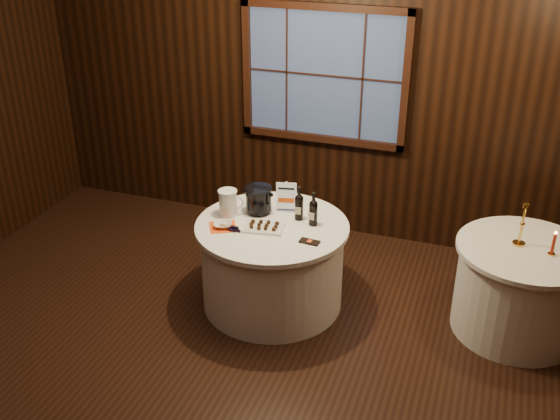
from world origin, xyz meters
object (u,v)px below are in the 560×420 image
at_px(sign_stand, 286,201).
at_px(brass_candlestick, 521,230).
at_px(side_table, 519,289).
at_px(port_bottle_left, 299,205).
at_px(grape_bunch, 235,228).
at_px(main_table, 272,264).
at_px(chocolate_plate, 264,227).
at_px(port_bottle_right, 313,211).
at_px(glass_pitcher, 228,203).
at_px(red_candle, 553,245).
at_px(ice_bucket, 259,199).
at_px(chocolate_box, 309,242).
at_px(cracker_bowl, 223,225).

height_order(sign_stand, brass_candlestick, brass_candlestick).
bearing_deg(side_table, port_bottle_left, -175.77).
xyz_separation_m(side_table, grape_bunch, (-2.25, -0.50, 0.40)).
bearing_deg(main_table, side_table, 8.53).
height_order(chocolate_plate, grape_bunch, chocolate_plate).
distance_m(port_bottle_right, brass_candlestick, 1.63).
distance_m(glass_pitcher, red_candle, 2.58).
distance_m(port_bottle_left, glass_pitcher, 0.60).
distance_m(side_table, ice_bucket, 2.24).
xyz_separation_m(chocolate_plate, glass_pitcher, (-0.37, 0.12, 0.10)).
xyz_separation_m(chocolate_box, brass_candlestick, (1.55, 0.52, 0.12)).
height_order(glass_pitcher, red_candle, glass_pitcher).
bearing_deg(port_bottle_left, cracker_bowl, -151.82).
relative_size(port_bottle_right, brass_candlestick, 0.83).
xyz_separation_m(port_bottle_left, cracker_bowl, (-0.55, -0.34, -0.11)).
distance_m(port_bottle_right, glass_pitcher, 0.73).
distance_m(main_table, red_candle, 2.23).
relative_size(ice_bucket, glass_pitcher, 1.02).
relative_size(chocolate_plate, glass_pitcher, 1.52).
relative_size(sign_stand, chocolate_plate, 0.79).
bearing_deg(side_table, main_table, -171.47).
height_order(main_table, sign_stand, sign_stand).
relative_size(sign_stand, grape_bunch, 1.57).
bearing_deg(brass_candlestick, chocolate_plate, -167.87).
height_order(sign_stand, glass_pitcher, sign_stand).
height_order(ice_bucket, cracker_bowl, ice_bucket).
xyz_separation_m(sign_stand, port_bottle_right, (0.29, -0.16, 0.03)).
distance_m(port_bottle_left, chocolate_box, 0.42).
bearing_deg(sign_stand, brass_candlestick, -11.38).
xyz_separation_m(brass_candlestick, red_candle, (0.24, -0.08, -0.05)).
bearing_deg(chocolate_plate, port_bottle_left, 49.64).
height_order(port_bottle_left, cracker_bowl, port_bottle_left).
distance_m(port_bottle_right, chocolate_box, 0.32).
relative_size(side_table, glass_pitcher, 4.64).
distance_m(main_table, chocolate_box, 0.57).
distance_m(main_table, cracker_bowl, 0.57).
bearing_deg(chocolate_box, main_table, 158.97).
bearing_deg(brass_candlestick, port_bottle_right, -172.12).
height_order(chocolate_plate, red_candle, red_candle).
relative_size(port_bottle_left, chocolate_plate, 0.84).
bearing_deg(chocolate_plate, chocolate_box, -12.41).
xyz_separation_m(main_table, sign_stand, (0.03, 0.27, 0.48)).
distance_m(side_table, sign_stand, 2.03).
height_order(port_bottle_right, cracker_bowl, port_bottle_right).
bearing_deg(grape_bunch, sign_stand, 59.39).
xyz_separation_m(grape_bunch, cracker_bowl, (-0.12, 0.02, 0.00)).
bearing_deg(red_candle, side_table, 163.82).
relative_size(port_bottle_left, cracker_bowl, 1.99).
relative_size(port_bottle_right, grape_bunch, 1.65).
height_order(glass_pitcher, cracker_bowl, glass_pitcher).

